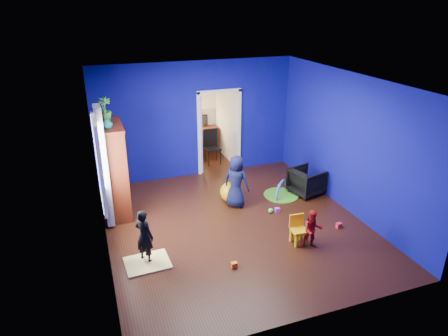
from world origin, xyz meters
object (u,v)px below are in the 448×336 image
object	(u,v)px
crt_tv	(114,168)
kid_chair	(299,231)
tv_armoire	(112,170)
vase	(107,123)
child_black	(144,236)
folding_chair	(213,148)
child_navy	(236,182)
toddler_red	(312,230)
armchair	(306,181)
play_mat	(281,195)
hopper_ball	(230,192)
study_desk	(203,140)

from	to	relation	value
crt_tv	kid_chair	xyz separation A→B (m)	(3.05, -2.36, -0.77)
tv_armoire	vase	bearing A→B (deg)	-90.00
child_black	folding_chair	distance (m)	4.62
child_black	vase	size ratio (longest dim) A/B	4.77
child_navy	folding_chair	world-z (taller)	child_navy
crt_tv	toddler_red	bearing A→B (deg)	-38.63
armchair	crt_tv	distance (m)	4.34
child_navy	play_mat	world-z (taller)	child_navy
child_navy	armchair	bearing A→B (deg)	-134.73
folding_chair	kid_chair	bearing A→B (deg)	-86.33
tv_armoire	child_black	bearing A→B (deg)	-80.86
armchair	play_mat	distance (m)	0.67
child_navy	toddler_red	size ratio (longest dim) A/B	1.55
vase	folding_chair	size ratio (longest dim) A/B	0.23
crt_tv	vase	bearing A→B (deg)	-97.59
vase	toddler_red	bearing A→B (deg)	-34.86
vase	tv_armoire	xyz separation A→B (m)	(0.00, 0.30, -1.08)
hopper_ball	folding_chair	size ratio (longest dim) A/B	0.48
tv_armoire	play_mat	bearing A→B (deg)	-7.43
hopper_ball	folding_chair	bearing A→B (deg)	81.48
child_navy	study_desk	distance (m)	3.50
hopper_ball	play_mat	distance (m)	1.25
play_mat	vase	bearing A→B (deg)	177.18
vase	study_desk	distance (m)	4.59
folding_chair	play_mat	bearing A→B (deg)	-70.05
play_mat	study_desk	xyz separation A→B (m)	(-0.88, 3.39, 0.36)
play_mat	folding_chair	bearing A→B (deg)	109.95
crt_tv	hopper_ball	bearing A→B (deg)	-7.65
toddler_red	vase	bearing A→B (deg)	162.06
child_black	toddler_red	xyz separation A→B (m)	(2.93, -0.62, -0.12)
tv_armoire	study_desk	world-z (taller)	tv_armoire
child_black	vase	distance (m)	2.29
folding_chair	toddler_red	bearing A→B (deg)	-84.60
tv_armoire	crt_tv	xyz separation A→B (m)	(0.04, 0.00, 0.04)
hopper_ball	play_mat	bearing A→B (deg)	-7.24
armchair	kid_chair	distance (m)	2.15
toddler_red	study_desk	distance (m)	5.48
toddler_red	crt_tv	xyz separation A→B (m)	(-3.20, 2.56, 0.64)
vase	crt_tv	distance (m)	1.09
toddler_red	play_mat	world-z (taller)	toddler_red
child_navy	play_mat	size ratio (longest dim) A/B	1.43
tv_armoire	hopper_ball	world-z (taller)	tv_armoire
child_navy	folding_chair	xyz separation A→B (m)	(0.29, 2.52, -0.12)
child_black	folding_chair	world-z (taller)	child_black
child_black	kid_chair	xyz separation A→B (m)	(2.78, -0.42, -0.25)
armchair	toddler_red	size ratio (longest dim) A/B	0.91
vase	folding_chair	world-z (taller)	vase
kid_chair	folding_chair	bearing A→B (deg)	98.14
tv_armoire	play_mat	distance (m)	3.85
child_black	folding_chair	bearing A→B (deg)	-72.74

